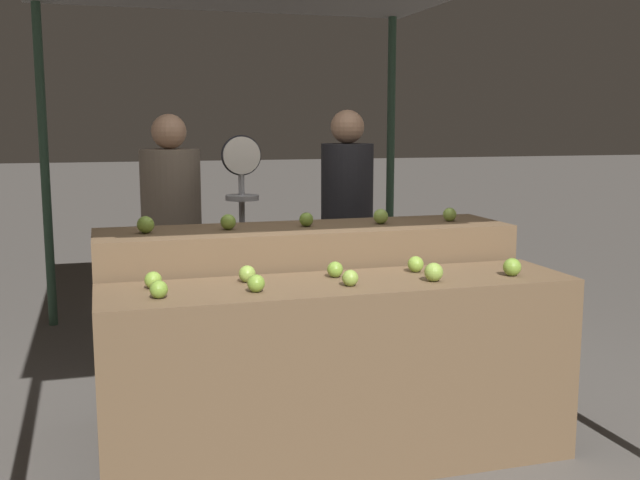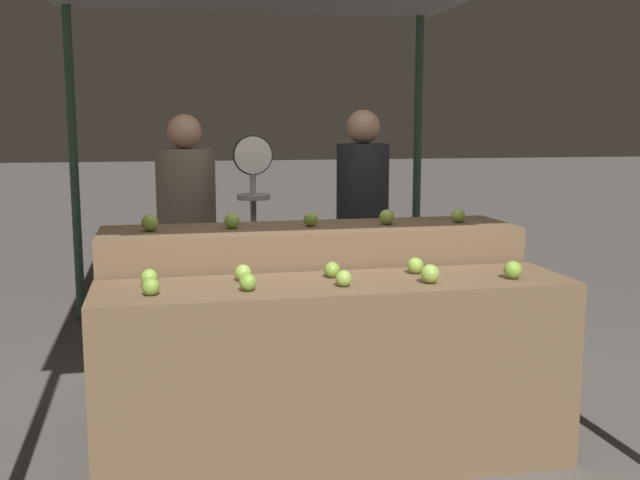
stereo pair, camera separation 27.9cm
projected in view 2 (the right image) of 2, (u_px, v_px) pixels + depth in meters
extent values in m
plane|color=#59544F|center=(337.00, 464.00, 3.55)|extent=(60.00, 60.00, 0.00)
cylinder|color=#33513D|center=(74.00, 167.00, 5.98)|extent=(0.07, 0.07, 2.51)
cylinder|color=#33513D|center=(417.00, 163.00, 6.58)|extent=(0.07, 0.07, 2.51)
cube|color=brown|center=(337.00, 375.00, 3.48)|extent=(2.19, 0.55, 0.88)
cube|color=brown|center=(311.00, 323.00, 4.05)|extent=(2.19, 0.55, 1.06)
sphere|color=#7AA338|center=(151.00, 287.00, 3.14)|extent=(0.08, 0.08, 0.08)
sphere|color=#7AA338|center=(248.00, 282.00, 3.23)|extent=(0.08, 0.08, 0.08)
sphere|color=#8EB247|center=(344.00, 278.00, 3.32)|extent=(0.07, 0.07, 0.07)
sphere|color=#8EB247|center=(430.00, 274.00, 3.38)|extent=(0.09, 0.09, 0.09)
sphere|color=#7AA338|center=(513.00, 270.00, 3.48)|extent=(0.09, 0.09, 0.09)
sphere|color=#84AD3D|center=(149.00, 277.00, 3.33)|extent=(0.08, 0.08, 0.08)
sphere|color=#8EB247|center=(243.00, 273.00, 3.43)|extent=(0.08, 0.08, 0.08)
sphere|color=#7AA338|center=(331.00, 270.00, 3.51)|extent=(0.08, 0.08, 0.08)
sphere|color=#84AD3D|center=(415.00, 266.00, 3.60)|extent=(0.08, 0.08, 0.08)
sphere|color=#84AD3D|center=(150.00, 223.00, 3.78)|extent=(0.09, 0.09, 0.09)
sphere|color=#84AD3D|center=(232.00, 221.00, 3.88)|extent=(0.08, 0.08, 0.08)
sphere|color=#7AA338|center=(311.00, 219.00, 3.97)|extent=(0.07, 0.07, 0.07)
sphere|color=#8EB247|center=(387.00, 217.00, 4.04)|extent=(0.08, 0.08, 0.08)
sphere|color=#8EB247|center=(458.00, 216.00, 4.12)|extent=(0.08, 0.08, 0.08)
cylinder|color=#99999E|center=(254.00, 269.00, 4.60)|extent=(0.04, 0.04, 1.43)
cylinder|color=black|center=(253.00, 155.00, 4.48)|extent=(0.24, 0.01, 0.24)
cylinder|color=silver|center=(253.00, 155.00, 4.47)|extent=(0.22, 0.02, 0.22)
cylinder|color=#99999E|center=(253.00, 185.00, 4.50)|extent=(0.01, 0.01, 0.14)
cylinder|color=#99999E|center=(254.00, 197.00, 4.51)|extent=(0.20, 0.20, 0.03)
cube|color=#2D2D38|center=(189.00, 311.00, 4.89)|extent=(0.31, 0.22, 0.77)
cylinder|color=#756656|center=(186.00, 202.00, 4.78)|extent=(0.44, 0.44, 0.67)
sphere|color=tan|center=(184.00, 131.00, 4.71)|extent=(0.22, 0.22, 0.22)
cube|color=#2D2D38|center=(362.00, 303.00, 5.08)|extent=(0.28, 0.19, 0.79)
cylinder|color=#232328|center=(363.00, 196.00, 4.96)|extent=(0.39, 0.39, 0.68)
sphere|color=tan|center=(363.00, 127.00, 4.90)|extent=(0.22, 0.22, 0.22)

